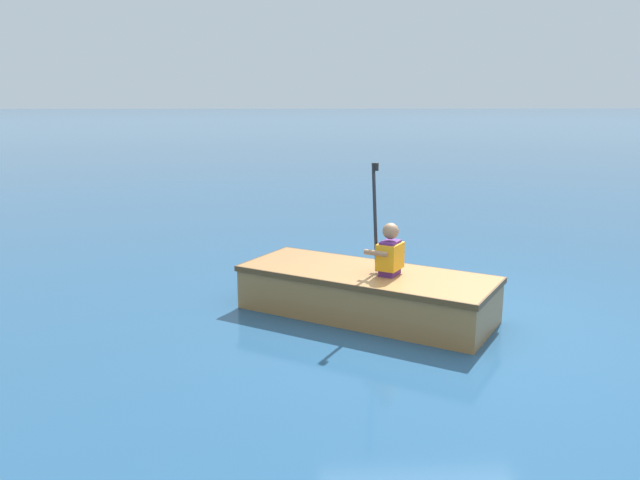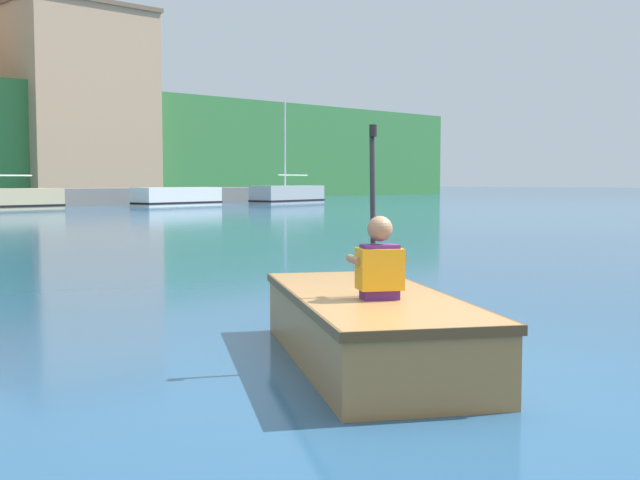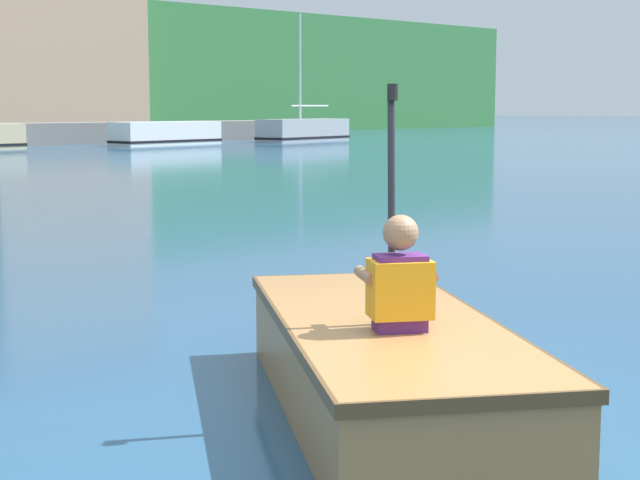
{
  "view_description": "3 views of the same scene",
  "coord_description": "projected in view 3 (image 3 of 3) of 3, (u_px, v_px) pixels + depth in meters",
  "views": [
    {
      "loc": [
        -6.08,
        1.49,
        2.3
      ],
      "look_at": [
        0.37,
        1.27,
        0.84
      ],
      "focal_mm": 35.0,
      "sensor_mm": 36.0,
      "label": 1
    },
    {
      "loc": [
        -3.71,
        -3.05,
        1.28
      ],
      "look_at": [
        0.37,
        1.27,
        0.84
      ],
      "focal_mm": 45.0,
      "sensor_mm": 36.0,
      "label": 2
    },
    {
      "loc": [
        -3.11,
        -2.62,
        1.55
      ],
      "look_at": [
        0.37,
        1.27,
        0.84
      ],
      "focal_mm": 55.0,
      "sensor_mm": 36.0,
      "label": 3
    }
  ],
  "objects": [
    {
      "name": "rowboat_foreground",
      "position": [
        384.0,
        358.0,
        5.01
      ],
      "size": [
        2.34,
        2.89,
        0.49
      ],
      "color": "#A3703D",
      "rests_on": "ground"
    },
    {
      "name": "moored_boat_dock_west_inner",
      "position": [
        304.0,
        130.0,
        45.02
      ],
      "size": [
        5.35,
        2.63,
        5.73
      ],
      "color": "#9EA3A8",
      "rests_on": "ground"
    },
    {
      "name": "person_paddler",
      "position": [
        400.0,
        278.0,
        4.65
      ],
      "size": [
        0.45,
        0.45,
        1.17
      ],
      "color": "#592672",
      "rests_on": "rowboat_foreground"
    },
    {
      "name": "ground_plane",
      "position": [
        453.0,
        471.0,
        4.2
      ],
      "size": [
        300.0,
        300.0,
        0.0
      ],
      "primitive_type": "plane",
      "color": "navy"
    },
    {
      "name": "waterfront_apartment_right",
      "position": [
        27.0,
        18.0,
        56.25
      ],
      "size": [
        9.44,
        11.46,
        13.27
      ],
      "color": "tan",
      "rests_on": "ground"
    },
    {
      "name": "moored_boat_dock_west_end",
      "position": [
        166.0,
        134.0,
        40.83
      ],
      "size": [
        5.16,
        2.18,
        0.96
      ],
      "color": "white",
      "rests_on": "ground"
    }
  ]
}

